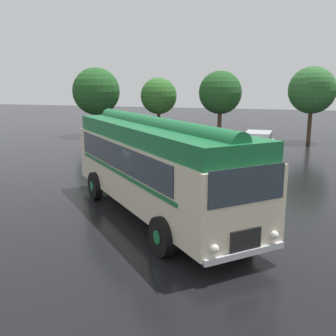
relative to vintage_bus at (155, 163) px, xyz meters
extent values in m
plane|color=black|center=(0.47, -0.28, -1.89)|extent=(120.00, 120.00, 0.00)
cube|color=beige|center=(-0.01, 0.01, -0.29)|extent=(8.81, 8.87, 2.10)
cube|color=#196B38|center=(-0.01, 0.01, 1.04)|extent=(8.53, 8.59, 0.56)
cylinder|color=#196B38|center=(-0.01, 0.01, 1.30)|extent=(7.11, 7.18, 0.60)
cube|color=#2D3842|center=(0.68, 1.11, 0.28)|extent=(5.65, 5.71, 0.84)
cube|color=#2D3842|center=(-1.12, -0.67, 0.28)|extent=(5.65, 5.71, 0.84)
cube|color=#196B38|center=(0.75, 1.04, -0.26)|extent=(5.79, 5.85, 0.12)
cube|color=#196B38|center=(-1.05, -0.74, -0.26)|extent=(5.79, 5.85, 0.12)
cube|color=#2D3842|center=(3.52, -3.56, 0.38)|extent=(1.59, 1.57, 0.88)
cube|color=black|center=(3.52, -3.56, -0.99)|extent=(0.68, 0.68, 0.56)
cube|color=silver|center=(3.54, -3.58, -1.32)|extent=(1.76, 1.74, 0.16)
sphere|color=white|center=(4.17, -2.94, -1.02)|extent=(0.22, 0.22, 0.22)
sphere|color=white|center=(2.89, -4.20, -1.02)|extent=(0.22, 0.22, 0.22)
cylinder|color=black|center=(3.10, -1.28, -1.34)|extent=(0.97, 0.98, 1.10)
cylinder|color=#196B38|center=(3.10, -1.28, -1.34)|extent=(0.50, 0.50, 0.39)
cylinder|color=black|center=(1.25, -3.11, -1.34)|extent=(0.97, 0.98, 1.10)
cylinder|color=#196B38|center=(1.25, -3.11, -1.34)|extent=(0.50, 0.50, 0.39)
cylinder|color=black|center=(-1.12, 2.98, -1.34)|extent=(0.97, 0.98, 1.10)
cylinder|color=#196B38|center=(-1.12, 2.98, -1.34)|extent=(0.50, 0.50, 0.39)
cylinder|color=black|center=(-2.97, 1.16, -1.34)|extent=(0.97, 0.98, 1.10)
cylinder|color=#196B38|center=(-2.97, 1.16, -1.34)|extent=(0.50, 0.50, 0.39)
cube|color=silver|center=(-0.29, 11.73, -1.22)|extent=(2.22, 4.38, 0.70)
cube|color=silver|center=(-0.27, 11.88, -0.55)|extent=(1.76, 2.36, 0.64)
cube|color=#2D3842|center=(0.48, 11.79, -0.55)|extent=(0.27, 1.92, 0.50)
cube|color=#2D3842|center=(-1.02, 11.98, -0.55)|extent=(0.27, 1.92, 0.50)
cylinder|color=black|center=(0.42, 10.33, -1.57)|extent=(0.28, 0.66, 0.64)
cylinder|color=black|center=(-1.33, 10.55, -1.57)|extent=(0.28, 0.66, 0.64)
cylinder|color=black|center=(0.75, 12.91, -1.57)|extent=(0.28, 0.66, 0.64)
cylinder|color=black|center=(-1.00, 13.14, -1.57)|extent=(0.28, 0.66, 0.64)
cube|color=#B7BABF|center=(2.54, 11.83, -1.22)|extent=(1.82, 4.25, 0.70)
cube|color=#B7BABF|center=(2.54, 11.98, -0.55)|extent=(1.56, 2.23, 0.64)
cube|color=#2D3842|center=(3.30, 11.96, -0.55)|extent=(0.08, 1.93, 0.50)
cube|color=#2D3842|center=(1.78, 12.00, -0.55)|extent=(0.08, 1.93, 0.50)
cylinder|color=black|center=(3.38, 10.50, -1.57)|extent=(0.22, 0.65, 0.64)
cylinder|color=black|center=(1.62, 10.56, -1.57)|extent=(0.22, 0.65, 0.64)
cylinder|color=black|center=(3.45, 13.11, -1.57)|extent=(0.22, 0.65, 0.64)
cylinder|color=black|center=(1.70, 13.16, -1.57)|extent=(0.22, 0.65, 0.64)
cylinder|color=#4C3823|center=(-11.90, 18.74, -0.73)|extent=(0.26, 0.26, 2.33)
sphere|color=#235623|center=(-11.90, 18.74, 1.97)|extent=(4.09, 4.09, 4.09)
sphere|color=#235623|center=(-12.24, 18.57, 2.33)|extent=(2.75, 2.75, 2.75)
cylinder|color=#4C3823|center=(-6.61, 20.01, -0.74)|extent=(0.30, 0.30, 2.32)
sphere|color=#336B28|center=(-6.61, 20.01, 1.59)|extent=(3.12, 3.12, 3.12)
sphere|color=#336B28|center=(-7.09, 19.88, 1.42)|extent=(1.95, 1.95, 1.95)
cylinder|color=#4C3823|center=(-1.32, 20.30, -0.66)|extent=(0.35, 0.35, 2.48)
sphere|color=#235623|center=(-1.32, 20.30, 1.92)|extent=(3.56, 3.56, 3.56)
sphere|color=#235623|center=(-1.11, 20.22, 2.06)|extent=(2.49, 2.49, 2.49)
cylinder|color=#4C3823|center=(5.82, 20.13, -0.55)|extent=(0.31, 0.31, 2.69)
sphere|color=#2D662D|center=(5.82, 20.13, 2.15)|extent=(3.61, 3.61, 3.61)
sphere|color=#2D662D|center=(5.95, 19.75, 2.41)|extent=(2.85, 2.85, 2.85)
camera|label=1|loc=(4.37, -12.56, 2.71)|focal=42.00mm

